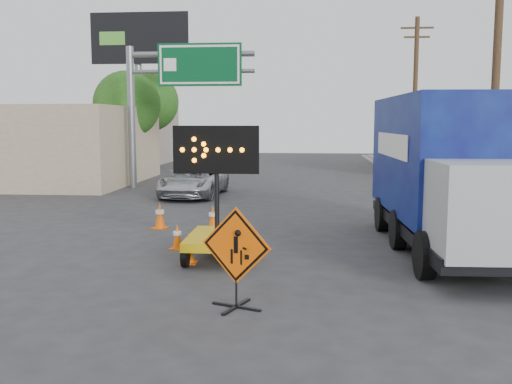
# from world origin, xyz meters

# --- Properties ---
(ground) EXTENTS (100.00, 100.00, 0.00)m
(ground) POSITION_xyz_m (0.00, 0.00, 0.00)
(ground) COLOR #2D2D30
(ground) RESTS_ON ground
(curb_right) EXTENTS (0.40, 60.00, 0.12)m
(curb_right) POSITION_xyz_m (7.20, 15.00, 0.06)
(curb_right) COLOR gray
(curb_right) RESTS_ON ground
(sidewalk_right) EXTENTS (4.00, 60.00, 0.15)m
(sidewalk_right) POSITION_xyz_m (9.50, 15.00, 0.07)
(sidewalk_right) COLOR gray
(sidewalk_right) RESTS_ON ground
(storefront_left_near) EXTENTS (14.00, 10.00, 4.00)m
(storefront_left_near) POSITION_xyz_m (-14.00, 20.00, 2.00)
(storefront_left_near) COLOR tan
(storefront_left_near) RESTS_ON ground
(storefront_left_far) EXTENTS (12.00, 10.00, 4.40)m
(storefront_left_far) POSITION_xyz_m (-15.00, 34.00, 2.20)
(storefront_left_far) COLOR #A9998D
(storefront_left_far) RESTS_ON ground
(building_right_far) EXTENTS (10.00, 14.00, 4.60)m
(building_right_far) POSITION_xyz_m (13.00, 30.00, 2.30)
(building_right_far) COLOR tan
(building_right_far) RESTS_ON ground
(highway_gantry) EXTENTS (6.18, 0.38, 6.90)m
(highway_gantry) POSITION_xyz_m (-4.43, 17.96, 5.07)
(highway_gantry) COLOR slate
(highway_gantry) RESTS_ON ground
(billboard) EXTENTS (6.10, 0.54, 9.85)m
(billboard) POSITION_xyz_m (-8.35, 25.87, 7.35)
(billboard) COLOR slate
(billboard) RESTS_ON ground
(utility_pole_near) EXTENTS (1.80, 0.26, 9.00)m
(utility_pole_near) POSITION_xyz_m (8.00, 10.00, 4.68)
(utility_pole_near) COLOR #4B3720
(utility_pole_near) RESTS_ON ground
(utility_pole_far) EXTENTS (1.80, 0.26, 9.00)m
(utility_pole_far) POSITION_xyz_m (8.00, 24.00, 4.68)
(utility_pole_far) COLOR #4B3720
(utility_pole_far) RESTS_ON ground
(tree_left_near) EXTENTS (3.71, 3.71, 6.03)m
(tree_left_near) POSITION_xyz_m (-8.00, 22.00, 4.16)
(tree_left_near) COLOR #4B3720
(tree_left_near) RESTS_ON ground
(tree_left_far) EXTENTS (4.10, 4.10, 6.66)m
(tree_left_far) POSITION_xyz_m (-9.00, 30.00, 4.60)
(tree_left_far) COLOR #4B3720
(tree_left_far) RESTS_ON ground
(construction_sign) EXTENTS (1.26, 0.91, 1.78)m
(construction_sign) POSITION_xyz_m (0.82, 0.42, 0.94)
(construction_sign) COLOR black
(construction_sign) RESTS_ON ground
(arrow_board) EXTENTS (1.99, 2.23, 3.14)m
(arrow_board) POSITION_xyz_m (-0.07, 3.88, 0.70)
(arrow_board) COLOR gold
(arrow_board) RESTS_ON ground
(pickup_truck) EXTENTS (2.59, 5.08, 1.37)m
(pickup_truck) POSITION_xyz_m (-2.90, 15.19, 0.69)
(pickup_truck) COLOR #B9BBC1
(pickup_truck) RESTS_ON ground
(box_truck) EXTENTS (2.87, 8.26, 3.88)m
(box_truck) POSITION_xyz_m (5.51, 5.43, 1.76)
(box_truck) COLOR black
(box_truck) RESTS_ON ground
(cone_a) EXTENTS (0.37, 0.37, 0.70)m
(cone_a) POSITION_xyz_m (-0.66, 3.44, 0.35)
(cone_a) COLOR #FF5D05
(cone_a) RESTS_ON ground
(cone_b) EXTENTS (0.42, 0.42, 0.65)m
(cone_b) POSITION_xyz_m (-1.26, 4.88, 0.32)
(cone_b) COLOR #FF5D05
(cone_b) RESTS_ON ground
(cone_c) EXTENTS (0.48, 0.48, 0.75)m
(cone_c) POSITION_xyz_m (-0.78, 7.48, 0.38)
(cone_c) COLOR #FF5D05
(cone_c) RESTS_ON ground
(cone_d) EXTENTS (0.52, 0.52, 0.80)m
(cone_d) POSITION_xyz_m (-2.43, 7.61, 0.40)
(cone_d) COLOR #FF5D05
(cone_d) RESTS_ON ground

